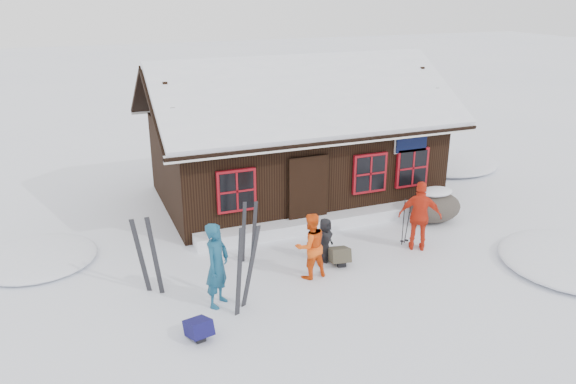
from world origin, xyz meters
The scene contains 15 objects.
ground centered at (0.00, 0.00, 0.00)m, with size 120.00×120.00×0.00m, color white.
mountain_hut centered at (1.50, 4.98, 1.58)m, with size 8.90×6.09×4.42m.
snow_drift centered at (1.50, 2.25, 0.17)m, with size 7.60×0.60×0.35m, color white.
snow_mounds centered at (1.65, 1.86, 0.00)m, with size 20.60×13.20×0.48m.
skier_teal centered at (-2.43, -0.55, 0.92)m, with size 0.67×0.44×1.83m, color navy.
skier_orange_left centered at (-0.17, -0.16, 0.78)m, with size 0.75×0.59×1.55m, color #F35311.
skier_orange_right centered at (2.96, 0.15, 0.90)m, with size 1.06×0.44×1.80m, color red.
skier_crouched centered at (0.49, 0.46, 0.55)m, with size 0.53×0.35×1.09m, color black.
boulder centered at (4.42, 1.52, 0.45)m, with size 1.53×1.15×0.89m.
ski_pair_left centered at (-1.94, -0.88, 0.87)m, with size 0.69×0.35×1.83m.
ski_pair_mid centered at (-3.68, 0.49, 0.85)m, with size 0.59×0.27×1.80m.
ski_pair_right centered at (-1.20, 1.15, 0.73)m, with size 0.46×0.10×1.57m.
ski_poles centered at (2.82, 0.54, 0.60)m, with size 0.23×0.11×1.28m.
backpack_blue centered at (-3.10, -1.59, 0.15)m, with size 0.41×0.55×0.30m, color #121048.
backpack_olive centered at (0.72, 0.15, 0.16)m, with size 0.46×0.60×0.33m, color #3F3B2D.
Camera 1 is at (-4.89, -10.62, 6.24)m, focal length 35.00 mm.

